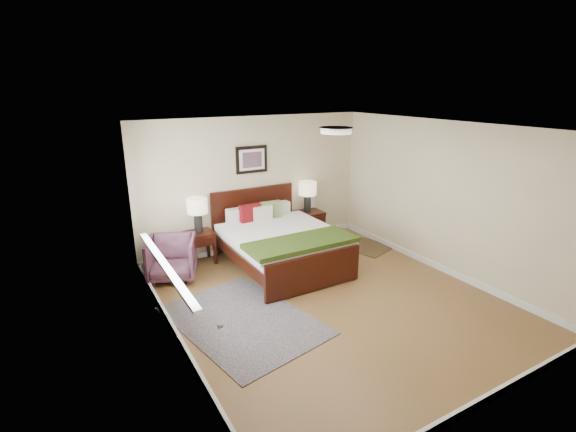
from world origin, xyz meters
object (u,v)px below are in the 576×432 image
object	(u,v)px
bed	(279,237)
lamp_right	(308,191)
lamp_left	(197,209)
armchair	(172,258)
nightstand_left	(200,239)
nightstand_right	(307,223)
rug_persian	(243,320)

from	to	relation	value
bed	lamp_right	distance (m)	1.47
lamp_right	lamp_left	bearing A→B (deg)	180.00
lamp_right	armchair	xyz separation A→B (m)	(-2.83, -0.37, -0.69)
bed	lamp_left	distance (m)	1.49
nightstand_left	lamp_left	bearing A→B (deg)	90.00
nightstand_right	lamp_left	distance (m)	2.33
nightstand_right	armchair	bearing A→B (deg)	-172.80
bed	armchair	size ratio (longest dim) A/B	2.86
nightstand_left	lamp_right	size ratio (longest dim) A/B	0.93
rug_persian	lamp_right	bearing A→B (deg)	31.09
nightstand_left	lamp_right	bearing A→B (deg)	0.52
nightstand_left	armchair	xyz separation A→B (m)	(-0.59, -0.35, -0.10)
bed	lamp_right	xyz separation A→B (m)	(1.10, 0.84, 0.50)
lamp_left	nightstand_right	bearing A→B (deg)	-0.32
lamp_left	armchair	world-z (taller)	lamp_left
bed	lamp_left	size ratio (longest dim) A/B	3.56
nightstand_right	lamp_right	size ratio (longest dim) A/B	1.00
nightstand_right	armchair	xyz separation A→B (m)	(-2.83, -0.36, -0.02)
armchair	rug_persian	size ratio (longest dim) A/B	0.35
rug_persian	armchair	bearing A→B (deg)	93.26
bed	rug_persian	bearing A→B (deg)	-134.44
nightstand_right	rug_persian	bearing A→B (deg)	-138.13
nightstand_right	lamp_left	size ratio (longest dim) A/B	1.00
nightstand_right	lamp_right	distance (m)	0.67
nightstand_right	lamp_right	bearing A→B (deg)	90.00
lamp_left	armchair	bearing A→B (deg)	-148.00
bed	nightstand_right	distance (m)	1.39
armchair	nightstand_left	bearing A→B (deg)	53.41
armchair	lamp_right	bearing A→B (deg)	30.29
bed	lamp_left	world-z (taller)	bed
nightstand_left	rug_persian	distance (m)	2.18
lamp_right	rug_persian	size ratio (longest dim) A/B	0.28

